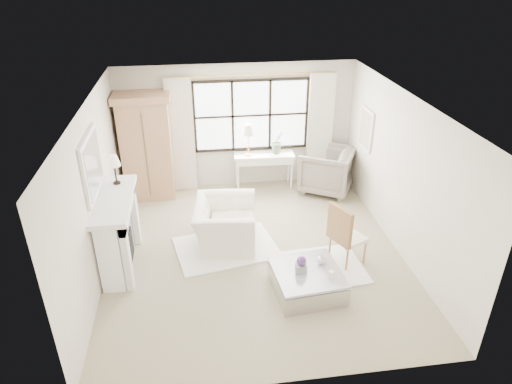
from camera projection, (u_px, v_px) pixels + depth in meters
floor at (255, 253)px, 7.99m from camera, size 5.50×5.50×0.00m
ceiling at (255, 102)px, 6.73m from camera, size 5.50×5.50×0.00m
wall_back at (237, 127)px, 9.77m from camera, size 5.00×0.00×5.00m
wall_front at (289, 296)px, 4.95m from camera, size 5.00×0.00×5.00m
wall_left at (95, 194)px, 7.05m from camera, size 0.00×5.50×5.50m
wall_right at (402, 175)px, 7.67m from camera, size 0.00×5.50×5.50m
window_pane at (251, 115)px, 9.67m from camera, size 2.40×0.02×1.50m
window_frame at (251, 116)px, 9.67m from camera, size 2.50×0.04×1.50m
curtain_rod at (251, 75)px, 9.22m from camera, size 3.30×0.04×0.04m
curtain_left at (181, 136)px, 9.59m from camera, size 0.55×0.10×2.47m
curtain_right at (320, 130)px, 9.96m from camera, size 0.55×0.10×2.47m
fireplace at (116, 231)px, 7.41m from camera, size 0.58×1.66×1.26m
mirror_frame at (92, 165)px, 6.83m from camera, size 0.05×1.15×0.95m
mirror_glass at (94, 165)px, 6.83m from camera, size 0.02×1.00×0.80m
art_frame at (366, 129)px, 9.06m from camera, size 0.04×0.62×0.82m
art_canvas at (365, 129)px, 9.06m from camera, size 0.01×0.52×0.72m
mantel_lamp at (114, 162)px, 7.38m from camera, size 0.22×0.22×0.51m
armoire at (147, 146)px, 9.36m from camera, size 1.13×0.71×2.24m
console_table at (264, 170)px, 10.06m from camera, size 1.32×0.51×0.80m
console_lamp at (248, 130)px, 9.56m from camera, size 0.28×0.28×0.69m
orchid_plant at (277, 142)px, 9.81m from camera, size 0.36×0.35×0.51m
side_table at (240, 205)px, 8.83m from camera, size 0.40×0.40×0.51m
rug_left at (226, 248)px, 8.09m from camera, size 1.93×1.53×0.03m
rug_right at (317, 268)px, 7.57m from camera, size 1.58×1.23×0.03m
club_armchair at (225, 224)px, 8.09m from camera, size 1.20×1.33×0.79m
wingback_chair at (326, 170)px, 9.88m from camera, size 1.44×1.43×0.97m
french_chair at (346, 246)px, 7.63m from camera, size 0.64×0.64×1.08m
coffee_table at (307, 281)px, 7.00m from camera, size 1.09×1.09×0.38m
planter_box at (301, 268)px, 6.87m from camera, size 0.19×0.19×0.13m
planter_flowers at (301, 261)px, 6.81m from camera, size 0.14×0.14×0.14m
pillar_candle at (331, 274)px, 6.74m from camera, size 0.08×0.08×0.12m
coffee_vase at (322, 259)px, 7.05m from camera, size 0.17×0.17×0.16m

